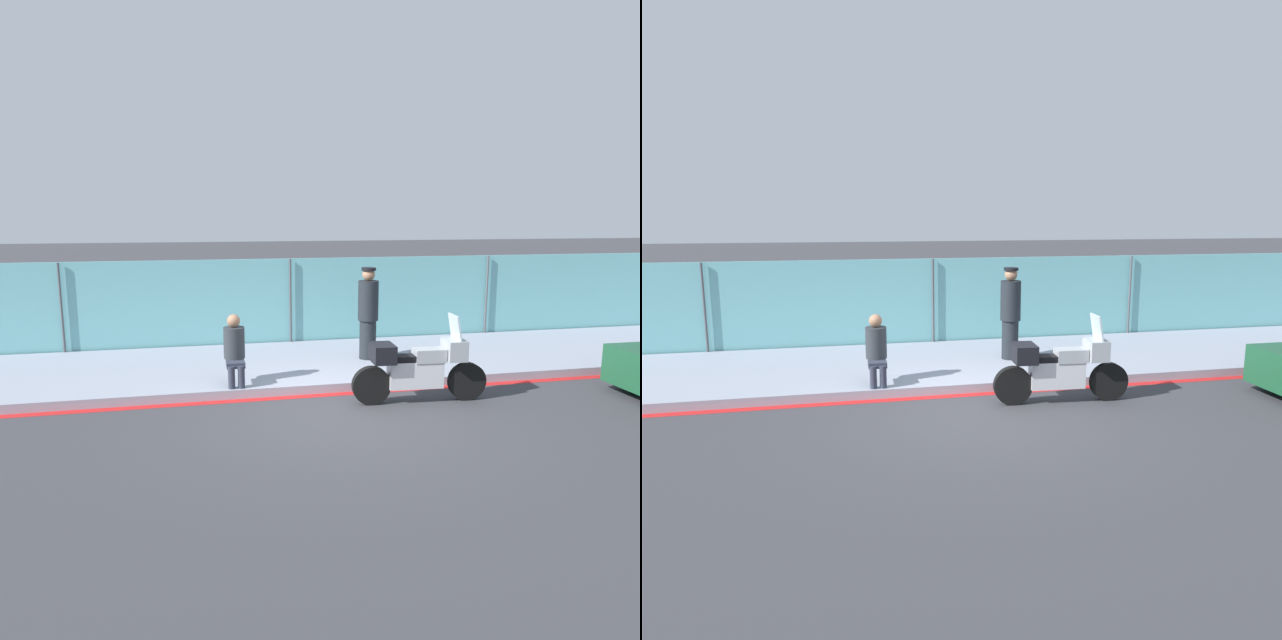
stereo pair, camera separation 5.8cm
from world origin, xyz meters
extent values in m
plane|color=#38383D|center=(0.00, 0.00, 0.00)|extent=(120.00, 120.00, 0.00)
cube|color=#8E93A3|center=(0.00, 2.83, 0.08)|extent=(36.83, 3.54, 0.16)
cube|color=red|center=(0.00, 0.97, 0.00)|extent=(36.83, 0.18, 0.01)
cube|color=#6BB2B7|center=(0.00, 4.69, 1.05)|extent=(34.99, 0.08, 2.10)
cylinder|color=#4C4C51|center=(-4.96, 4.59, 1.05)|extent=(0.05, 0.05, 2.10)
cylinder|color=#4C4C51|center=(0.00, 4.59, 1.05)|extent=(0.05, 0.05, 2.10)
cylinder|color=#4C4C51|center=(4.96, 4.59, 1.05)|extent=(0.05, 0.05, 2.10)
cylinder|color=black|center=(2.30, 0.24, 0.32)|extent=(0.65, 0.18, 0.64)
cylinder|color=black|center=(0.65, 0.34, 0.32)|extent=(0.65, 0.18, 0.64)
cube|color=silver|center=(1.40, 0.30, 0.49)|extent=(0.93, 0.34, 0.46)
cube|color=#999EA3|center=(1.63, 0.28, 0.80)|extent=(0.54, 0.34, 0.22)
cube|color=black|center=(1.30, 0.30, 0.76)|extent=(0.62, 0.32, 0.10)
cube|color=#999EA3|center=(2.06, 0.25, 0.88)|extent=(0.35, 0.49, 0.34)
cube|color=silver|center=(2.06, 0.25, 1.26)|extent=(0.13, 0.43, 0.42)
cube|color=black|center=(0.83, 0.33, 0.86)|extent=(0.39, 0.53, 0.30)
cylinder|color=#1E2328|center=(1.30, 2.70, 0.57)|extent=(0.34, 0.34, 0.81)
cylinder|color=#1E2328|center=(1.30, 2.70, 1.37)|extent=(0.42, 0.42, 0.81)
sphere|color=#A37556|center=(1.30, 2.70, 1.91)|extent=(0.26, 0.26, 0.26)
cylinder|color=black|center=(1.30, 2.70, 2.02)|extent=(0.30, 0.30, 0.06)
cylinder|color=#2D3342|center=(-1.58, 1.17, 0.36)|extent=(0.12, 0.12, 0.39)
cylinder|color=#2D3342|center=(-1.41, 1.17, 0.36)|extent=(0.12, 0.12, 0.39)
cube|color=#2D3342|center=(-1.50, 1.37, 0.55)|extent=(0.32, 0.39, 0.10)
cylinder|color=#2D3338|center=(-1.50, 1.56, 0.88)|extent=(0.37, 0.37, 0.55)
sphere|color=#A37556|center=(-1.50, 1.56, 1.27)|extent=(0.23, 0.23, 0.23)
cylinder|color=black|center=(5.72, 0.26, 0.30)|extent=(0.60, 0.22, 0.60)
camera|label=1|loc=(-2.08, -8.31, 3.09)|focal=32.00mm
camera|label=2|loc=(-2.02, -8.32, 3.09)|focal=32.00mm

